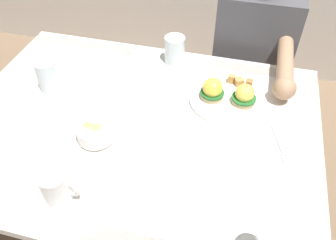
{
  "coord_description": "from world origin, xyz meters",
  "views": [
    {
      "loc": [
        0.31,
        -0.75,
        1.55
      ],
      "look_at": [
        0.11,
        0.0,
        0.78
      ],
      "focal_mm": 36.54,
      "sensor_mm": 36.0,
      "label": 1
    }
  ],
  "objects_px": {
    "coffee_mug": "(56,185)",
    "diner_person": "(252,60)",
    "eggs_benedict_plate": "(227,96)",
    "fork": "(281,146)",
    "water_glass_far": "(49,78)",
    "water_glass_extra": "(175,52)",
    "dining_table": "(137,144)",
    "fruit_bowl": "(96,132)"
  },
  "relations": [
    {
      "from": "dining_table",
      "to": "fruit_bowl",
      "type": "relative_size",
      "value": 10.0
    },
    {
      "from": "fruit_bowl",
      "to": "water_glass_far",
      "type": "height_order",
      "value": "water_glass_far"
    },
    {
      "from": "dining_table",
      "to": "fruit_bowl",
      "type": "bearing_deg",
      "value": -133.76
    },
    {
      "from": "dining_table",
      "to": "diner_person",
      "type": "relative_size",
      "value": 1.05
    },
    {
      "from": "water_glass_extra",
      "to": "diner_person",
      "type": "xyz_separation_m",
      "value": [
        0.31,
        0.23,
        -0.14
      ]
    },
    {
      "from": "fork",
      "to": "dining_table",
      "type": "bearing_deg",
      "value": -178.3
    },
    {
      "from": "fruit_bowl",
      "to": "fork",
      "type": "distance_m",
      "value": 0.58
    },
    {
      "from": "coffee_mug",
      "to": "fork",
      "type": "xyz_separation_m",
      "value": [
        0.58,
        0.34,
        -0.05
      ]
    },
    {
      "from": "eggs_benedict_plate",
      "to": "water_glass_extra",
      "type": "bearing_deg",
      "value": 141.56
    },
    {
      "from": "eggs_benedict_plate",
      "to": "fork",
      "type": "height_order",
      "value": "eggs_benedict_plate"
    },
    {
      "from": "eggs_benedict_plate",
      "to": "diner_person",
      "type": "xyz_separation_m",
      "value": [
        0.07,
        0.42,
        -0.12
      ]
    },
    {
      "from": "eggs_benedict_plate",
      "to": "water_glass_extra",
      "type": "height_order",
      "value": "water_glass_extra"
    },
    {
      "from": "fruit_bowl",
      "to": "water_glass_far",
      "type": "xyz_separation_m",
      "value": [
        -0.26,
        0.19,
        0.02
      ]
    },
    {
      "from": "fruit_bowl",
      "to": "coffee_mug",
      "type": "distance_m",
      "value": 0.22
    },
    {
      "from": "dining_table",
      "to": "fruit_bowl",
      "type": "xyz_separation_m",
      "value": [
        -0.09,
        -0.1,
        0.14
      ]
    },
    {
      "from": "eggs_benedict_plate",
      "to": "fork",
      "type": "xyz_separation_m",
      "value": [
        0.19,
        -0.17,
        -0.02
      ]
    },
    {
      "from": "dining_table",
      "to": "water_glass_extra",
      "type": "xyz_separation_m",
      "value": [
        0.04,
        0.37,
        0.15
      ]
    },
    {
      "from": "diner_person",
      "to": "eggs_benedict_plate",
      "type": "bearing_deg",
      "value": -99.46
    },
    {
      "from": "water_glass_extra",
      "to": "water_glass_far",
      "type": "bearing_deg",
      "value": -144.18
    },
    {
      "from": "water_glass_far",
      "to": "water_glass_extra",
      "type": "bearing_deg",
      "value": 35.82
    },
    {
      "from": "dining_table",
      "to": "water_glass_far",
      "type": "height_order",
      "value": "water_glass_far"
    },
    {
      "from": "dining_table",
      "to": "water_glass_extra",
      "type": "distance_m",
      "value": 0.4
    },
    {
      "from": "fork",
      "to": "diner_person",
      "type": "relative_size",
      "value": 0.13
    },
    {
      "from": "fruit_bowl",
      "to": "diner_person",
      "type": "xyz_separation_m",
      "value": [
        0.44,
        0.7,
        -0.12
      ]
    },
    {
      "from": "fruit_bowl",
      "to": "water_glass_extra",
      "type": "relative_size",
      "value": 1.08
    },
    {
      "from": "water_glass_far",
      "to": "water_glass_extra",
      "type": "xyz_separation_m",
      "value": [
        0.4,
        0.29,
        -0.01
      ]
    },
    {
      "from": "fruit_bowl",
      "to": "fork",
      "type": "relative_size",
      "value": 0.79
    },
    {
      "from": "coffee_mug",
      "to": "fork",
      "type": "height_order",
      "value": "coffee_mug"
    },
    {
      "from": "dining_table",
      "to": "water_glass_far",
      "type": "bearing_deg",
      "value": 166.22
    },
    {
      "from": "water_glass_extra",
      "to": "diner_person",
      "type": "height_order",
      "value": "diner_person"
    },
    {
      "from": "dining_table",
      "to": "eggs_benedict_plate",
      "type": "height_order",
      "value": "eggs_benedict_plate"
    },
    {
      "from": "coffee_mug",
      "to": "diner_person",
      "type": "relative_size",
      "value": 0.1
    },
    {
      "from": "water_glass_far",
      "to": "diner_person",
      "type": "bearing_deg",
      "value": 36.27
    },
    {
      "from": "eggs_benedict_plate",
      "to": "water_glass_far",
      "type": "height_order",
      "value": "water_glass_far"
    },
    {
      "from": "eggs_benedict_plate",
      "to": "fruit_bowl",
      "type": "bearing_deg",
      "value": -142.93
    },
    {
      "from": "fruit_bowl",
      "to": "diner_person",
      "type": "relative_size",
      "value": 0.11
    },
    {
      "from": "water_glass_far",
      "to": "water_glass_extra",
      "type": "height_order",
      "value": "water_glass_far"
    },
    {
      "from": "fork",
      "to": "diner_person",
      "type": "height_order",
      "value": "diner_person"
    },
    {
      "from": "fruit_bowl",
      "to": "coffee_mug",
      "type": "relative_size",
      "value": 1.08
    },
    {
      "from": "eggs_benedict_plate",
      "to": "coffee_mug",
      "type": "height_order",
      "value": "coffee_mug"
    },
    {
      "from": "coffee_mug",
      "to": "water_glass_extra",
      "type": "distance_m",
      "value": 0.71
    },
    {
      "from": "dining_table",
      "to": "coffee_mug",
      "type": "bearing_deg",
      "value": -108.66
    }
  ]
}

